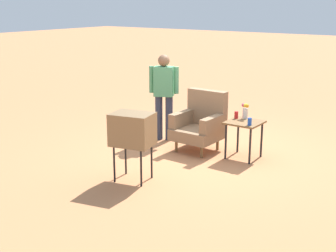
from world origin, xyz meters
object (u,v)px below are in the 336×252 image
object	(u,v)px
armchair	(200,123)
flower_vase	(245,110)
person_standing	(164,92)
tv_on_stand	(133,130)
soda_can_blue	(250,122)
side_table	(244,127)
soda_can_red	(236,115)

from	to	relation	value
armchair	flower_vase	distance (m)	0.84
armchair	person_standing	world-z (taller)	person_standing
tv_on_stand	person_standing	distance (m)	2.15
soda_can_blue	flower_vase	distance (m)	0.46
side_table	soda_can_blue	bearing A→B (deg)	-44.90
side_table	flower_vase	xyz separation A→B (m)	(-0.09, 0.19, 0.24)
tv_on_stand	person_standing	bearing A→B (deg)	113.44
soda_can_red	flower_vase	world-z (taller)	flower_vase
flower_vase	tv_on_stand	bearing A→B (deg)	-111.14
side_table	soda_can_blue	distance (m)	0.29
side_table	person_standing	bearing A→B (deg)	176.96
tv_on_stand	flower_vase	bearing A→B (deg)	68.86
tv_on_stand	armchair	bearing A→B (deg)	88.61
armchair	tv_on_stand	xyz separation A→B (m)	(-0.04, -1.84, 0.28)
armchair	tv_on_stand	size ratio (longest dim) A/B	1.03
person_standing	flower_vase	world-z (taller)	person_standing
tv_on_stand	soda_can_red	distance (m)	2.09
soda_can_blue	soda_can_red	bearing A→B (deg)	144.05
soda_can_red	armchair	bearing A→B (deg)	-167.24
tv_on_stand	flower_vase	world-z (taller)	tv_on_stand
side_table	soda_can_red	xyz separation A→B (m)	(-0.21, 0.11, 0.16)
person_standing	soda_can_blue	size ratio (longest dim) A/B	13.44
soda_can_red	person_standing	bearing A→B (deg)	-179.38
soda_can_blue	soda_can_red	world-z (taller)	same
soda_can_red	flower_vase	xyz separation A→B (m)	(0.12, 0.08, 0.09)
armchair	soda_can_red	size ratio (longest dim) A/B	8.69
soda_can_blue	flower_vase	size ratio (longest dim) A/B	0.46
soda_can_red	soda_can_blue	bearing A→B (deg)	-35.95
armchair	soda_can_red	world-z (taller)	armchair
side_table	soda_can_red	distance (m)	0.29
armchair	tv_on_stand	world-z (taller)	armchair
soda_can_blue	tv_on_stand	bearing A→B (deg)	-121.97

